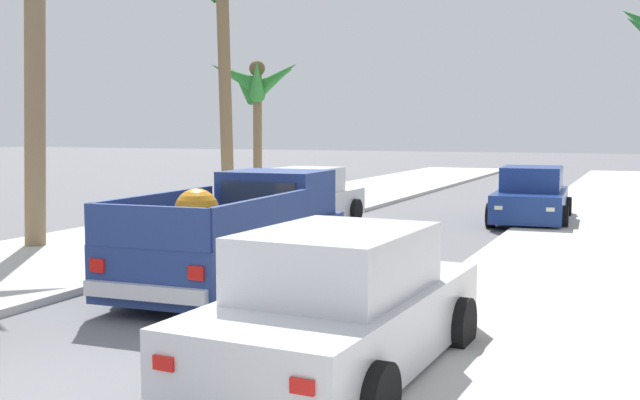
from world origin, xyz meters
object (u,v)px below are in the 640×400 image
(car_right_near, at_px, (531,197))
(car_left_mid, at_px, (305,199))
(palm_tree_right_back, at_px, (258,85))
(car_right_mid, at_px, (340,308))
(pickup_truck, at_px, (242,237))

(car_right_near, xyz_separation_m, car_left_mid, (-5.39, -3.03, 0.00))
(car_right_near, xyz_separation_m, palm_tree_right_back, (-9.91, 2.84, 3.39))
(car_right_mid, height_order, palm_tree_right_back, palm_tree_right_back)
(pickup_truck, height_order, palm_tree_right_back, palm_tree_right_back)
(car_left_mid, bearing_deg, car_right_near, 29.38)
(pickup_truck, height_order, car_right_mid, pickup_truck)
(car_right_near, distance_m, car_right_mid, 13.87)
(pickup_truck, xyz_separation_m, car_left_mid, (-2.20, 7.20, -0.07))
(car_right_near, relative_size, car_right_mid, 1.01)
(car_left_mid, height_order, palm_tree_right_back, palm_tree_right_back)
(pickup_truck, bearing_deg, palm_tree_right_back, 117.21)
(car_left_mid, xyz_separation_m, palm_tree_right_back, (-4.53, 5.88, 3.39))
(car_right_near, distance_m, car_left_mid, 6.18)
(car_right_near, bearing_deg, car_left_mid, -150.62)
(car_right_near, height_order, palm_tree_right_back, palm_tree_right_back)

